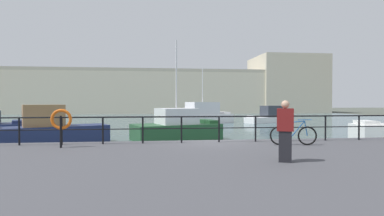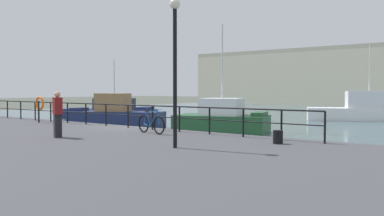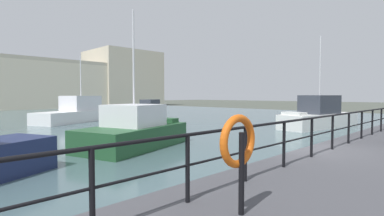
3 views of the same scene
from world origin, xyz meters
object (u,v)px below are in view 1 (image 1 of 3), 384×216
at_px(moored_white_yacht, 177,128).
at_px(moored_blue_motorboat, 46,131).
at_px(standing_person, 285,131).
at_px(moored_green_narrowboat, 269,116).
at_px(life_ring_stand, 61,121).
at_px(parked_bicycle, 293,135).
at_px(harbor_building, 196,91).
at_px(moored_red_daysailer, 200,115).

xyz_separation_m(moored_white_yacht, moored_blue_motorboat, (-8.01, -2.06, 0.02)).
bearing_deg(standing_person, moored_green_narrowboat, 3.04).
height_order(moored_green_narrowboat, standing_person, standing_person).
relative_size(life_ring_stand, standing_person, 0.83).
distance_m(parked_bicycle, life_ring_stand, 8.61).
bearing_deg(harbor_building, moored_red_daysailer, -96.87).
xyz_separation_m(life_ring_stand, standing_person, (6.89, -3.55, -0.11)).
bearing_deg(moored_blue_motorboat, moored_green_narrowboat, -162.25).
distance_m(moored_red_daysailer, moored_green_narrowboat, 9.04).
bearing_deg(parked_bicycle, moored_white_yacht, 120.04).
distance_m(moored_green_narrowboat, standing_person, 32.33).
bearing_deg(moored_white_yacht, moored_blue_motorboat, 176.29).
relative_size(moored_white_yacht, moored_blue_motorboat, 0.96).
bearing_deg(moored_red_daysailer, life_ring_stand, -134.64).
height_order(harbor_building, moored_blue_motorboat, harbor_building).
bearing_deg(moored_white_yacht, life_ring_stand, -134.04).
height_order(moored_red_daysailer, moored_blue_motorboat, moored_red_daysailer).
distance_m(moored_blue_motorboat, parked_bicycle, 14.42).
height_order(moored_white_yacht, life_ring_stand, moored_white_yacht).
relative_size(moored_blue_motorboat, standing_person, 4.28).
distance_m(moored_blue_motorboat, moored_green_narrowboat, 28.27).
relative_size(moored_blue_motorboat, life_ring_stand, 5.17).
relative_size(moored_blue_motorboat, moored_green_narrowboat, 1.09).
bearing_deg(moored_blue_motorboat, moored_red_daysailer, -147.24).
xyz_separation_m(moored_white_yacht, life_ring_stand, (-4.88, -10.04, 1.13)).
bearing_deg(harbor_building, moored_white_yacht, -99.09).
bearing_deg(moored_blue_motorboat, life_ring_stand, 87.43).
relative_size(harbor_building, moored_red_daysailer, 8.17).
relative_size(harbor_building, moored_blue_motorboat, 10.64).
bearing_deg(standing_person, life_ring_stand, 85.83).
height_order(moored_red_daysailer, standing_person, moored_red_daysailer).
xyz_separation_m(moored_green_narrowboat, standing_person, (-11.08, -30.35, 1.07)).
xyz_separation_m(moored_red_daysailer, parked_bicycle, (-0.36, -26.79, 0.41)).
bearing_deg(life_ring_stand, moored_blue_motorboat, 111.41).
bearing_deg(moored_blue_motorboat, standing_person, 107.00).
xyz_separation_m(harbor_building, moored_red_daysailer, (-4.40, -36.52, -4.23)).
height_order(moored_white_yacht, standing_person, moored_white_yacht).
bearing_deg(moored_green_narrowboat, harbor_building, -108.08).
bearing_deg(moored_green_narrowboat, life_ring_stand, 30.77).
height_order(life_ring_stand, standing_person, standing_person).
relative_size(moored_white_yacht, life_ring_stand, 4.99).
bearing_deg(harbor_building, moored_green_narrowboat, -82.69).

